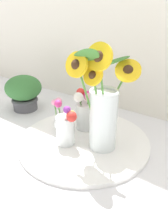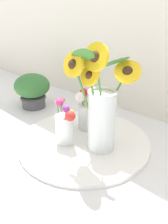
{
  "view_description": "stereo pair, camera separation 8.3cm",
  "coord_description": "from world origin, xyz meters",
  "px_view_note": "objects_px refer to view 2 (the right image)",
  "views": [
    {
      "loc": [
        0.43,
        -0.52,
        0.49
      ],
      "look_at": [
        -0.01,
        0.08,
        0.14
      ],
      "focal_mm": 35.0,
      "sensor_mm": 36.0,
      "label": 1
    },
    {
      "loc": [
        0.49,
        -0.47,
        0.49
      ],
      "look_at": [
        -0.01,
        0.08,
        0.14
      ],
      "focal_mm": 35.0,
      "sensor_mm": 36.0,
      "label": 2
    }
  ],
  "objects_px": {
    "serving_tray": "(84,140)",
    "vase_small_center": "(66,127)",
    "vase_bulb_right": "(63,118)",
    "potted_plant": "(32,89)",
    "vase_small_back": "(88,112)",
    "mason_jar_sunflowers": "(101,109)"
  },
  "relations": [
    {
      "from": "vase_small_center",
      "to": "vase_small_back",
      "type": "bearing_deg",
      "value": 95.74
    },
    {
      "from": "mason_jar_sunflowers",
      "to": "serving_tray",
      "type": "bearing_deg",
      "value": 175.83
    },
    {
      "from": "mason_jar_sunflowers",
      "to": "potted_plant",
      "type": "distance_m",
      "value": 0.54
    },
    {
      "from": "vase_small_center",
      "to": "potted_plant",
      "type": "height_order",
      "value": "potted_plant"
    },
    {
      "from": "vase_small_center",
      "to": "potted_plant",
      "type": "bearing_deg",
      "value": 160.51
    },
    {
      "from": "serving_tray",
      "to": "vase_small_back",
      "type": "relative_size",
      "value": 3.04
    },
    {
      "from": "mason_jar_sunflowers",
      "to": "vase_bulb_right",
      "type": "xyz_separation_m",
      "value": [
        -0.2,
        -0.0,
        -0.1
      ]
    },
    {
      "from": "serving_tray",
      "to": "vase_small_center",
      "type": "distance_m",
      "value": 0.11
    },
    {
      "from": "vase_bulb_right",
      "to": "vase_small_back",
      "type": "distance_m",
      "value": 0.11
    },
    {
      "from": "vase_small_center",
      "to": "vase_small_back",
      "type": "relative_size",
      "value": 0.93
    },
    {
      "from": "vase_small_center",
      "to": "vase_bulb_right",
      "type": "xyz_separation_m",
      "value": [
        -0.08,
        0.06,
        -0.01
      ]
    },
    {
      "from": "vase_small_back",
      "to": "vase_bulb_right",
      "type": "bearing_deg",
      "value": -127.13
    },
    {
      "from": "serving_tray",
      "to": "vase_bulb_right",
      "type": "bearing_deg",
      "value": -176.54
    },
    {
      "from": "serving_tray",
      "to": "vase_small_center",
      "type": "relative_size",
      "value": 3.26
    },
    {
      "from": "serving_tray",
      "to": "vase_small_center",
      "type": "height_order",
      "value": "vase_small_center"
    },
    {
      "from": "vase_small_center",
      "to": "vase_bulb_right",
      "type": "height_order",
      "value": "vase_small_center"
    },
    {
      "from": "mason_jar_sunflowers",
      "to": "potted_plant",
      "type": "height_order",
      "value": "mason_jar_sunflowers"
    },
    {
      "from": "vase_small_center",
      "to": "vase_bulb_right",
      "type": "distance_m",
      "value": 0.1
    },
    {
      "from": "serving_tray",
      "to": "potted_plant",
      "type": "xyz_separation_m",
      "value": [
        -0.45,
        0.08,
        0.09
      ]
    },
    {
      "from": "vase_small_center",
      "to": "vase_small_back",
      "type": "height_order",
      "value": "vase_small_back"
    },
    {
      "from": "vase_bulb_right",
      "to": "potted_plant",
      "type": "xyz_separation_m",
      "value": [
        -0.33,
        0.09,
        0.03
      ]
    },
    {
      "from": "serving_tray",
      "to": "vase_bulb_right",
      "type": "distance_m",
      "value": 0.13
    }
  ]
}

